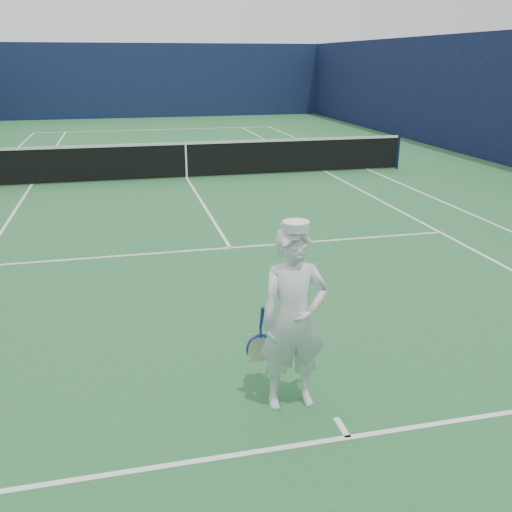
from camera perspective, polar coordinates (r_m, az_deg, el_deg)
The scene contains 5 objects.
ground at distance 16.21m, azimuth -6.93°, elevation 7.72°, with size 80.00×80.00×0.00m, color #266433.
court_markings at distance 16.21m, azimuth -6.93°, elevation 7.74°, with size 11.03×23.83×0.01m.
windscreen_fence at distance 15.94m, azimuth -7.22°, elevation 14.79°, with size 20.12×36.12×4.00m.
tennis_net at distance 16.11m, azimuth -7.01°, elevation 9.66°, with size 12.88×0.09×1.07m.
tennis_player at distance 5.30m, azimuth 3.77°, elevation -6.32°, with size 0.77×0.46×1.83m.
Camera 1 is at (-1.77, -15.80, 3.16)m, focal length 40.00 mm.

